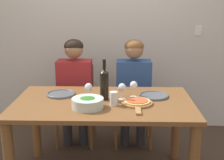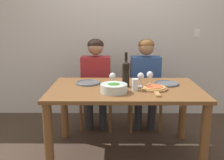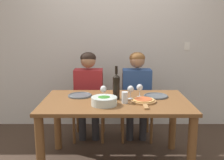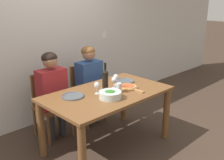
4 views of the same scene
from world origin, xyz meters
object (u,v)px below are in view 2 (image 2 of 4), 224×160
Objects in this scene: pizza_on_board at (154,88)px; dinner_plate_right at (167,84)px; dinner_plate_left at (88,83)px; chair_right at (144,92)px; chair_left at (97,92)px; water_tumbler at (135,85)px; wine_glass_centre at (141,77)px; broccoli_bowl at (114,88)px; wine_glass_right at (150,75)px; wine_bottle at (126,73)px; wine_glass_left at (113,77)px; person_man at (146,76)px; person_woman at (96,76)px.

dinner_plate_right is at bearing 52.55° from pizza_on_board.
chair_right is at bearing 42.46° from dinner_plate_left.
chair_left is 7.43× the size of water_tumbler.
wine_glass_centre reaches higher than dinner_plate_left.
chair_right is 3.34× the size of broccoli_bowl.
wine_glass_right reaches higher than pizza_on_board.
wine_glass_left is at bearing -179.43° from wine_bottle.
dinner_plate_right is 1.81× the size of wine_glass_right.
dinner_plate_right is (0.82, -0.67, 0.29)m from chair_left.
wine_bottle reaches higher than wine_glass_right.
person_man reaches higher than wine_bottle.
broccoli_bowl is (0.24, -0.99, 0.32)m from chair_left.
person_woman is at bearing -170.44° from chair_right.
chair_left is 5.89× the size of wine_glass_right.
broccoli_bowl is at bearing -76.51° from chair_left.
chair_right is 0.94m from pizza_on_board.
broccoli_bowl reaches higher than dinner_plate_right.
wine_glass_centre is 1.26× the size of water_tumbler.
wine_glass_left is at bearing -123.17° from person_man.
person_woman is 1.02m from pizza_on_board.
chair_right is 5.89× the size of wine_glass_right.
chair_right is at bearing 80.24° from wine_glass_centre.
person_woman is (0.00, -0.11, 0.25)m from chair_left.
chair_left is 2.18× the size of pizza_on_board.
chair_left reaches higher than dinner_plate_left.
dinner_plate_right is 0.45m from water_tumbler.
person_woman is at bearing -90.00° from chair_left.
wine_glass_centre is at bearing -162.50° from dinner_plate_right.
broccoli_bowl is (-0.42, -0.88, 0.08)m from person_man.
person_man is 4.55× the size of broccoli_bowl.
dinner_plate_left is at bearing 130.04° from broccoli_bowl.
chair_left reaches higher than broccoli_bowl.
person_man is 0.84m from water_tumbler.
wine_glass_right is at bearing -42.70° from person_woman.
person_man reaches higher than chair_left.
person_woman is at bearing 84.55° from dinner_plate_left.
chair_right is 0.87m from wine_glass_centre.
wine_glass_centre is at bearing -144.87° from wine_glass_right.
wine_glass_left is at bearing -179.52° from wine_glass_centre.
water_tumbler is (0.50, -0.28, 0.05)m from dinner_plate_left.
broccoli_bowl is at bearing -49.96° from dinner_plate_left.
person_man is 0.80m from wine_glass_left.
wine_glass_centre is (0.28, 0.22, 0.06)m from broccoli_bowl.
person_man is 3.30× the size of wine_bottle.
person_woman is 4.42× the size of dinner_plate_right.
chair_left reaches higher than dinner_plate_right.
person_man is at bearing -9.56° from chair_left.
wine_glass_centre is (0.57, -0.12, 0.10)m from dinner_plate_left.
wine_glass_right is 0.13m from wine_glass_centre.
wine_glass_right is (-0.02, -0.69, 0.38)m from chair_right.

